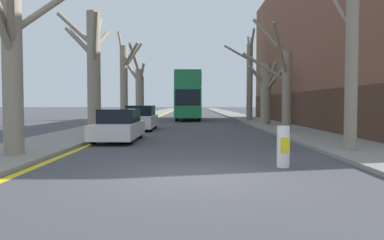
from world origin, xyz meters
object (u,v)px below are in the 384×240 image
(street_tree_left_0, at_px, (12,57))
(street_tree_left_2, at_px, (123,81))
(street_tree_right_2, at_px, (265,92))
(parked_car_0, at_px, (118,126))
(street_tree_left_3, at_px, (138,89))
(street_tree_left_1, at_px, (92,66))
(parked_car_1, at_px, (140,118))
(traffic_bollard, at_px, (282,147))
(double_decker_bus, at_px, (187,94))
(street_tree_right_1, at_px, (283,84))
(street_tree_right_3, at_px, (248,77))
(street_tree_right_0, at_px, (352,48))

(street_tree_left_0, xyz_separation_m, street_tree_left_2, (0.10, 17.62, 0.36))
(street_tree_right_2, height_order, parked_car_0, street_tree_right_2)
(parked_car_0, bearing_deg, street_tree_left_3, 95.70)
(street_tree_left_0, xyz_separation_m, street_tree_left_1, (-0.08, 9.16, 0.67))
(parked_car_1, bearing_deg, traffic_bollard, -67.87)
(parked_car_0, bearing_deg, parked_car_1, 90.00)
(street_tree_left_3, bearing_deg, double_decker_bus, 2.24)
(double_decker_bus, bearing_deg, parked_car_1, -100.80)
(street_tree_left_1, distance_m, parked_car_0, 5.33)
(street_tree_right_1, relative_size, parked_car_0, 1.48)
(street_tree_left_2, height_order, street_tree_right_3, street_tree_right_3)
(parked_car_0, bearing_deg, street_tree_left_1, 118.98)
(street_tree_right_2, xyz_separation_m, parked_car_0, (-8.69, -11.23, -1.85))
(street_tree_left_0, distance_m, street_tree_right_0, 10.62)
(street_tree_right_2, height_order, traffic_bollard, street_tree_right_2)
(street_tree_right_0, bearing_deg, street_tree_right_1, 91.38)
(street_tree_left_3, bearing_deg, street_tree_left_1, -89.91)
(street_tree_right_3, bearing_deg, parked_car_0, -114.09)
(street_tree_left_2, distance_m, street_tree_right_3, 12.82)
(street_tree_left_0, bearing_deg, parked_car_0, 68.85)
(double_decker_bus, distance_m, traffic_bollard, 28.84)
(street_tree_left_0, bearing_deg, parked_car_1, 80.47)
(street_tree_left_3, relative_size, parked_car_1, 1.62)
(double_decker_bus, distance_m, parked_car_0, 22.12)
(street_tree_right_1, bearing_deg, parked_car_0, -152.61)
(street_tree_left_0, height_order, double_decker_bus, street_tree_left_0)
(street_tree_left_2, bearing_deg, street_tree_right_1, -38.03)
(street_tree_right_0, bearing_deg, street_tree_left_1, 143.22)
(parked_car_1, bearing_deg, street_tree_right_0, -52.40)
(street_tree_left_2, relative_size, street_tree_right_0, 1.11)
(street_tree_left_3, distance_m, street_tree_right_0, 27.86)
(street_tree_left_2, xyz_separation_m, street_tree_right_1, (10.24, -8.01, -0.66))
(parked_car_1, bearing_deg, street_tree_left_1, -124.68)
(street_tree_right_1, bearing_deg, street_tree_left_2, 141.97)
(street_tree_left_0, height_order, traffic_bollard, street_tree_left_0)
(street_tree_right_2, bearing_deg, traffic_bollard, -99.82)
(street_tree_left_1, xyz_separation_m, double_decker_bus, (4.98, 18.00, -1.08))
(street_tree_left_2, bearing_deg, traffic_bollard, -68.46)
(street_tree_right_1, relative_size, street_tree_right_3, 0.77)
(street_tree_right_2, distance_m, parked_car_0, 14.32)
(street_tree_right_0, bearing_deg, street_tree_left_2, 122.50)
(street_tree_right_0, height_order, traffic_bollard, street_tree_right_0)
(street_tree_left_1, distance_m, parked_car_1, 4.78)
(street_tree_left_0, height_order, street_tree_right_1, street_tree_right_1)
(street_tree_left_3, xyz_separation_m, parked_car_0, (2.16, -21.65, -2.42))
(street_tree_right_1, distance_m, parked_car_0, 9.55)
(double_decker_bus, relative_size, parked_car_0, 2.64)
(street_tree_right_0, xyz_separation_m, traffic_bollard, (-2.91, -2.69, -2.93))
(double_decker_bus, bearing_deg, street_tree_left_2, -116.72)
(street_tree_right_2, distance_m, parked_car_1, 9.86)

